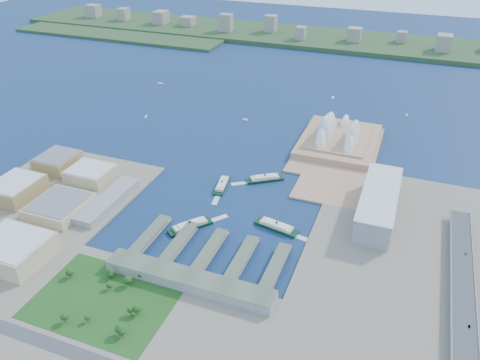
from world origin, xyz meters
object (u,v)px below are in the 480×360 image
at_px(ferry_a, 222,183).
at_px(ferry_d, 277,225).
at_px(toaster_building, 378,204).
at_px(car_c, 466,254).
at_px(opera_house, 340,128).
at_px(car_b, 469,326).
at_px(ferry_c, 190,225).
at_px(ferry_b, 265,177).

relative_size(ferry_a, ferry_d, 0.91).
bearing_deg(toaster_building, ferry_a, -178.90).
distance_m(toaster_building, car_c, 126.26).
distance_m(opera_house, ferry_a, 248.28).
bearing_deg(car_b, car_c, 90.00).
distance_m(opera_house, ferry_c, 345.93).
height_order(ferry_a, ferry_b, ferry_b).
xyz_separation_m(ferry_b, ferry_c, (-53.48, -152.36, 0.28)).
distance_m(ferry_a, ferry_d, 130.30).
xyz_separation_m(opera_house, ferry_a, (-138.37, -204.40, -26.81)).
xyz_separation_m(ferry_b, ferry_d, (53.58, -112.55, 0.21)).
bearing_deg(ferry_c, car_b, -152.97).
height_order(ferry_c, ferry_d, ferry_c).
xyz_separation_m(opera_house, ferry_c, (-137.04, -316.54, -26.25)).
bearing_deg(ferry_c, ferry_b, -71.44).
bearing_deg(toaster_building, ferry_d, -147.40).
height_order(ferry_b, ferry_c, ferry_c).
relative_size(ferry_b, ferry_d, 0.96).
xyz_separation_m(opera_house, car_c, (199.00, -263.52, -16.49)).
bearing_deg(car_c, ferry_a, -9.94).
relative_size(opera_house, toaster_building, 1.16).
xyz_separation_m(car_b, car_c, (0.00, 117.54, -0.01)).
bearing_deg(ferry_a, ferry_b, 27.11).
relative_size(opera_house, car_c, 39.65).
xyz_separation_m(toaster_building, ferry_d, (-119.98, -76.72, -14.82)).
distance_m(toaster_building, ferry_b, 177.86).
bearing_deg(ferry_b, ferry_c, -53.44).
distance_m(opera_house, ferry_b, 186.12).
relative_size(ferry_a, ferry_b, 0.95).
distance_m(opera_house, ferry_d, 279.59).
height_order(toaster_building, ferry_a, toaster_building).
distance_m(ferry_a, car_b, 380.97).
relative_size(toaster_building, car_c, 34.14).
xyz_separation_m(ferry_c, car_c, (336.04, 53.02, 9.75)).
distance_m(ferry_d, car_c, 229.57).
xyz_separation_m(ferry_d, car_c, (228.98, 13.20, 9.83)).
distance_m(ferry_b, car_b, 356.34).
bearing_deg(toaster_building, opera_house, 114.23).
height_order(opera_house, ferry_d, opera_house).
distance_m(ferry_b, ferry_d, 124.65).
distance_m(ferry_b, car_c, 299.69).
bearing_deg(car_b, toaster_building, 121.05).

